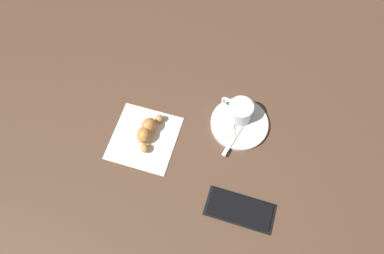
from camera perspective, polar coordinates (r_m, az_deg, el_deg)
ground_plane at (r=0.86m, az=-0.79°, el=-1.78°), size 1.80×1.80×0.00m
saucer at (r=0.88m, az=7.43°, el=0.49°), size 0.14×0.14×0.01m
espresso_cup at (r=0.86m, az=7.49°, el=2.52°), size 0.08×0.06×0.05m
teaspoon at (r=0.87m, az=7.60°, el=-0.06°), size 0.05×0.12×0.01m
sugar_packet at (r=0.87m, az=5.89°, el=0.50°), size 0.04×0.07×0.01m
napkin at (r=0.87m, az=-7.53°, el=-1.71°), size 0.16×0.16×0.00m
croissant at (r=0.85m, az=-7.02°, el=-0.50°), size 0.05×0.11×0.04m
cell_phone at (r=0.81m, az=7.51°, el=-12.73°), size 0.15×0.08×0.01m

